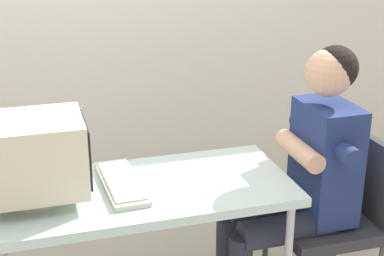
# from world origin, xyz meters

# --- Properties ---
(desk) EXTENTS (1.34, 0.62, 0.74)m
(desk) POSITION_xyz_m (0.00, 0.00, 0.69)
(desk) COLOR #B7B7BC
(desk) RESTS_ON ground_plane
(crt_monitor) EXTENTS (0.42, 0.35, 0.36)m
(crt_monitor) POSITION_xyz_m (-0.43, 0.00, 0.94)
(crt_monitor) COLOR beige
(crt_monitor) RESTS_ON desk
(keyboard) EXTENTS (0.17, 0.47, 0.03)m
(keyboard) POSITION_xyz_m (-0.07, 0.04, 0.76)
(keyboard) COLOR silver
(keyboard) RESTS_ON desk
(office_chair) EXTENTS (0.48, 0.48, 0.86)m
(office_chair) POSITION_xyz_m (0.98, -0.02, 0.49)
(office_chair) COLOR #4C4C51
(office_chair) RESTS_ON ground_plane
(person_seated) EXTENTS (0.74, 0.54, 1.32)m
(person_seated) POSITION_xyz_m (0.78, -0.02, 0.72)
(person_seated) COLOR navy
(person_seated) RESTS_ON ground_plane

